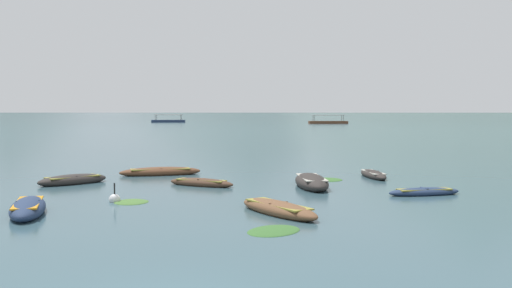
% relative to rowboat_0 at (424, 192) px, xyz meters
% --- Properties ---
extents(ground_plane, '(6000.00, 6000.00, 0.00)m').
position_rel_rowboat_0_xyz_m(ground_plane, '(-8.04, 1485.37, -0.12)').
color(ground_plane, '#385660').
extents(mountain_1, '(788.76, 788.76, 272.84)m').
position_rel_rowboat_0_xyz_m(mountain_1, '(-1190.39, 2393.43, 136.29)').
color(mountain_1, '#4C5B56').
rests_on(mountain_1, ground).
extents(mountain_2, '(1111.33, 1111.33, 339.77)m').
position_rel_rowboat_0_xyz_m(mountain_2, '(-137.93, 2308.32, 169.76)').
color(mountain_2, '#4C5B56').
rests_on(mountain_2, ground).
extents(mountain_3, '(1878.52, 1878.52, 594.29)m').
position_rel_rowboat_0_xyz_m(mountain_3, '(750.70, 2260.48, 297.02)').
color(mountain_3, '#56665B').
rests_on(mountain_3, ground).
extents(rowboat_0, '(3.33, 1.70, 0.39)m').
position_rel_rowboat_0_xyz_m(rowboat_0, '(0.00, 0.00, 0.00)').
color(rowboat_0, navy).
rests_on(rowboat_0, ground).
extents(rowboat_1, '(3.27, 3.40, 0.58)m').
position_rel_rowboat_0_xyz_m(rowboat_1, '(-16.15, 2.93, 0.06)').
color(rowboat_1, '#2D2826').
rests_on(rowboat_1, ground).
extents(rowboat_2, '(1.92, 4.44, 0.76)m').
position_rel_rowboat_0_xyz_m(rowboat_2, '(-4.63, 2.25, 0.11)').
color(rowboat_2, '#2D2826').
rests_on(rowboat_2, ground).
extents(rowboat_3, '(1.39, 3.58, 0.48)m').
position_rel_rowboat_0_xyz_m(rowboat_3, '(-1.15, 6.31, 0.03)').
color(rowboat_3, '#2D2826').
rests_on(rowboat_3, ground).
extents(rowboat_4, '(3.32, 4.06, 0.55)m').
position_rel_rowboat_0_xyz_m(rowboat_4, '(-6.11, -4.73, 0.05)').
color(rowboat_4, brown).
rests_on(rowboat_4, ground).
extents(rowboat_5, '(3.49, 2.19, 0.46)m').
position_rel_rowboat_0_xyz_m(rowboat_5, '(-9.81, 2.47, 0.02)').
color(rowboat_5, '#4C3323').
rests_on(rowboat_5, ground).
extents(rowboat_6, '(4.61, 2.56, 0.56)m').
position_rel_rowboat_0_xyz_m(rowboat_6, '(-12.71, 6.93, 0.05)').
color(rowboat_6, brown).
rests_on(rowboat_6, ground).
extents(rowboat_7, '(2.33, 4.09, 0.67)m').
position_rel_rowboat_0_xyz_m(rowboat_7, '(-14.69, -5.23, 0.08)').
color(rowboat_7, navy).
rests_on(rowboat_7, ground).
extents(ferry_0, '(10.62, 4.26, 2.54)m').
position_rel_rowboat_0_xyz_m(ferry_0, '(6.22, 132.54, 0.32)').
color(ferry_0, brown).
rests_on(ferry_0, ground).
extents(ferry_1, '(10.33, 5.23, 2.54)m').
position_rel_rowboat_0_xyz_m(ferry_1, '(-40.58, 148.20, 0.32)').
color(ferry_1, navy).
rests_on(ferry_1, ground).
extents(mooring_buoy, '(0.45, 0.45, 0.88)m').
position_rel_rowboat_0_xyz_m(mooring_buoy, '(-12.49, -2.47, -0.03)').
color(mooring_buoy, silver).
rests_on(mooring_buoy, ground).
extents(weed_patch_0, '(2.14, 2.18, 0.14)m').
position_rel_rowboat_0_xyz_m(weed_patch_0, '(-3.72, 5.10, -0.12)').
color(weed_patch_0, '#38662D').
rests_on(weed_patch_0, ground).
extents(weed_patch_2, '(1.37, 1.50, 0.14)m').
position_rel_rowboat_0_xyz_m(weed_patch_2, '(-11.83, -2.50, -0.12)').
color(weed_patch_2, '#477033').
rests_on(weed_patch_2, ground).
extents(weed_patch_3, '(2.19, 2.35, 0.14)m').
position_rel_rowboat_0_xyz_m(weed_patch_3, '(-6.22, -7.59, -0.12)').
color(weed_patch_3, '#38662D').
rests_on(weed_patch_3, ground).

